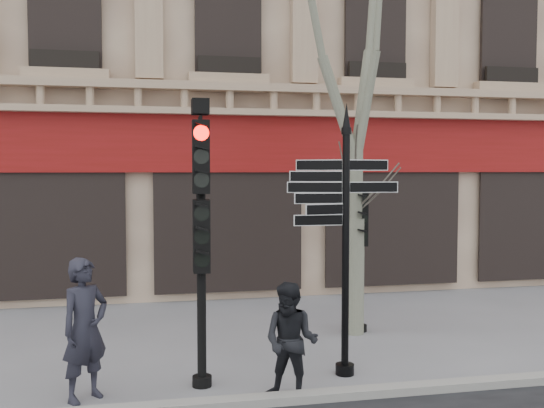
{
  "coord_description": "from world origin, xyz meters",
  "views": [
    {
      "loc": [
        -1.81,
        -8.86,
        3.02
      ],
      "look_at": [
        0.13,
        0.6,
        2.46
      ],
      "focal_mm": 40.0,
      "sensor_mm": 36.0,
      "label": 1
    }
  ],
  "objects": [
    {
      "name": "pedestrian_a",
      "position": [
        -2.64,
        -0.75,
        0.94
      ],
      "size": [
        0.81,
        0.79,
        1.87
      ],
      "primitive_type": "imported",
      "rotation": [
        0.0,
        0.0,
        0.71
      ],
      "color": "#201F2A",
      "rests_on": "ground"
    },
    {
      "name": "pedestrian_b",
      "position": [
        -0.01,
        -1.3,
        0.77
      ],
      "size": [
        0.95,
        0.89,
        1.55
      ],
      "primitive_type": "imported",
      "rotation": [
        0.0,
        0.0,
        -0.55
      ],
      "color": "black",
      "rests_on": "ground"
    },
    {
      "name": "traffic_signal_secondary",
      "position": [
        2.04,
        1.71,
        1.82
      ],
      "size": [
        0.52,
        0.44,
        2.61
      ],
      "rotation": [
        0.0,
        0.0,
        -0.33
      ],
      "color": "black",
      "rests_on": "ground"
    },
    {
      "name": "plane_tree",
      "position": [
        1.88,
        1.6,
        5.76
      ],
      "size": [
        3.09,
        3.09,
        8.21
      ],
      "color": "gray",
      "rests_on": "ground"
    },
    {
      "name": "ground",
      "position": [
        0.0,
        0.0,
        0.0
      ],
      "size": [
        80.0,
        80.0,
        0.0
      ],
      "primitive_type": "plane",
      "color": "slate",
      "rests_on": "ground"
    },
    {
      "name": "fingerpost",
      "position": [
        1.0,
        -0.5,
        2.67
      ],
      "size": [
        1.93,
        1.93,
        3.97
      ],
      "rotation": [
        0.0,
        0.0,
        -0.18
      ],
      "color": "black",
      "rests_on": "ground"
    },
    {
      "name": "kerb",
      "position": [
        0.0,
        -1.4,
        0.06
      ],
      "size": [
        80.0,
        0.25,
        0.12
      ],
      "primitive_type": "cube",
      "color": "gray",
      "rests_on": "ground"
    },
    {
      "name": "traffic_signal_main",
      "position": [
        -1.1,
        -0.56,
        2.51
      ],
      "size": [
        0.45,
        0.33,
        3.97
      ],
      "rotation": [
        0.0,
        0.0,
        -0.04
      ],
      "color": "black",
      "rests_on": "ground"
    }
  ]
}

